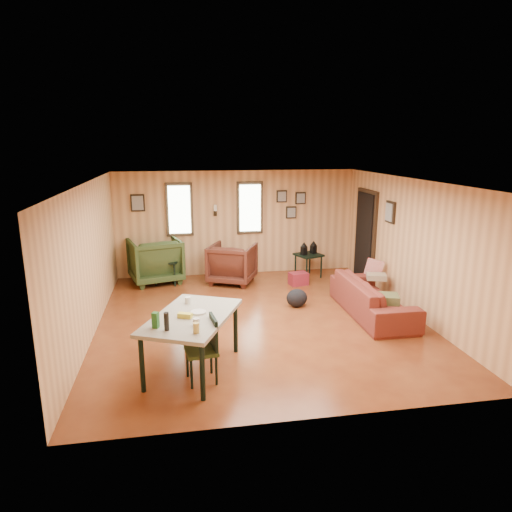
{
  "coord_description": "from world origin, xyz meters",
  "views": [
    {
      "loc": [
        -1.34,
        -7.34,
        3.01
      ],
      "look_at": [
        0.0,
        0.4,
        1.05
      ],
      "focal_mm": 32.0,
      "sensor_mm": 36.0,
      "label": 1
    }
  ],
  "objects_px": {
    "recliner_green": "(155,258)",
    "end_table": "(168,267)",
    "dining_table": "(191,320)",
    "recliner_brown": "(232,262)",
    "side_table": "(309,253)",
    "sofa": "(373,292)"
  },
  "relations": [
    {
      "from": "sofa",
      "to": "dining_table",
      "type": "height_order",
      "value": "dining_table"
    },
    {
      "from": "sofa",
      "to": "side_table",
      "type": "xyz_separation_m",
      "value": [
        -0.47,
        2.47,
        0.14
      ]
    },
    {
      "from": "sofa",
      "to": "end_table",
      "type": "height_order",
      "value": "sofa"
    },
    {
      "from": "recliner_brown",
      "to": "dining_table",
      "type": "distance_m",
      "value": 4.04
    },
    {
      "from": "recliner_brown",
      "to": "end_table",
      "type": "distance_m",
      "value": 1.41
    },
    {
      "from": "recliner_green",
      "to": "dining_table",
      "type": "height_order",
      "value": "recliner_green"
    },
    {
      "from": "sofa",
      "to": "dining_table",
      "type": "relative_size",
      "value": 1.22
    },
    {
      "from": "sofa",
      "to": "recliner_green",
      "type": "bearing_deg",
      "value": 55.99
    },
    {
      "from": "sofa",
      "to": "recliner_brown",
      "type": "bearing_deg",
      "value": 44.11
    },
    {
      "from": "recliner_brown",
      "to": "recliner_green",
      "type": "distance_m",
      "value": 1.7
    },
    {
      "from": "end_table",
      "to": "side_table",
      "type": "distance_m",
      "value": 3.17
    },
    {
      "from": "dining_table",
      "to": "recliner_brown",
      "type": "bearing_deg",
      "value": 99.66
    },
    {
      "from": "dining_table",
      "to": "end_table",
      "type": "bearing_deg",
      "value": 119.55
    },
    {
      "from": "recliner_brown",
      "to": "side_table",
      "type": "xyz_separation_m",
      "value": [
        1.76,
        0.12,
        0.09
      ]
    },
    {
      "from": "recliner_green",
      "to": "end_table",
      "type": "xyz_separation_m",
      "value": [
        0.27,
        -0.16,
        -0.17
      ]
    },
    {
      "from": "side_table",
      "to": "dining_table",
      "type": "bearing_deg",
      "value": -124.61
    },
    {
      "from": "recliner_brown",
      "to": "dining_table",
      "type": "height_order",
      "value": "dining_table"
    },
    {
      "from": "recliner_green",
      "to": "side_table",
      "type": "distance_m",
      "value": 3.44
    },
    {
      "from": "recliner_brown",
      "to": "sofa",
      "type": "bearing_deg",
      "value": 157.9
    },
    {
      "from": "sofa",
      "to": "recliner_brown",
      "type": "distance_m",
      "value": 3.24
    },
    {
      "from": "dining_table",
      "to": "side_table",
      "type": "bearing_deg",
      "value": 79.6
    },
    {
      "from": "recliner_green",
      "to": "dining_table",
      "type": "relative_size",
      "value": 0.6
    }
  ]
}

